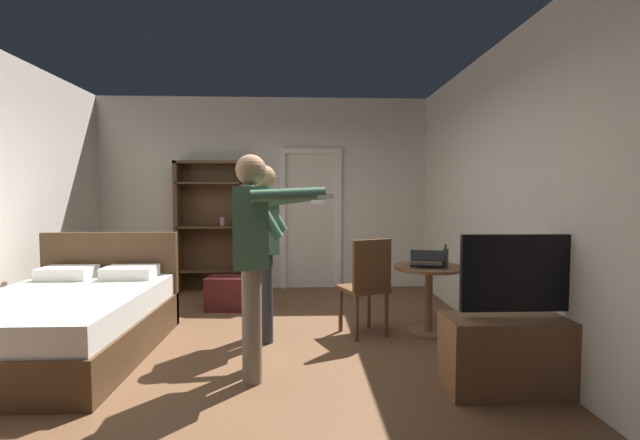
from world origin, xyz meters
TOP-DOWN VIEW (x-y plane):
  - ground_plane at (0.00, 0.00)m, footprint 6.00×6.00m
  - wall_back at (0.00, 2.79)m, footprint 5.17×0.12m
  - wall_right at (2.53, 0.00)m, footprint 0.12×5.69m
  - doorway_frame at (0.70, 2.71)m, footprint 0.93×0.08m
  - bed at (-1.52, 0.03)m, footprint 1.44×1.97m
  - bookshelf at (-0.77, 2.56)m, footprint 1.00×0.32m
  - tv_flatscreen at (2.17, -0.84)m, footprint 1.13×0.40m
  - side_table at (1.87, 0.48)m, footprint 0.71×0.71m
  - laptop at (1.83, 0.44)m, footprint 0.39×0.39m
  - bottle_on_table at (2.01, 0.40)m, footprint 0.06×0.06m
  - wooden_chair at (1.22, 0.42)m, footprint 0.55×0.55m
  - person_blue_shirt at (0.19, -0.49)m, footprint 0.77×0.59m
  - person_striped_shirt at (0.21, 0.39)m, footprint 0.74×0.55m
  - suitcase_dark at (-0.18, 1.77)m, footprint 0.47×0.34m
  - suitcase_small at (-0.33, 1.50)m, footprint 0.58×0.39m

SIDE VIEW (x-z plane):
  - ground_plane at x=0.00m, z-range 0.00..0.00m
  - suitcase_dark at x=-0.18m, z-range 0.00..0.31m
  - suitcase_small at x=-0.33m, z-range 0.00..0.41m
  - bed at x=-1.52m, z-range -0.21..0.81m
  - tv_flatscreen at x=2.17m, z-range -0.24..0.91m
  - side_table at x=1.87m, z-range 0.13..0.83m
  - wooden_chair at x=1.22m, z-range 0.05..1.04m
  - laptop at x=1.83m, z-range 0.67..0.84m
  - bottle_on_table at x=2.01m, z-range 0.68..0.91m
  - person_striped_shirt at x=0.21m, z-range 0.13..1.84m
  - person_blue_shirt at x=0.19m, z-range 0.14..1.88m
  - bookshelf at x=-0.77m, z-range 0.08..2.00m
  - doorway_frame at x=0.70m, z-range 0.16..2.29m
  - wall_back at x=0.00m, z-range 0.00..2.89m
  - wall_right at x=2.53m, z-range 0.00..2.89m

